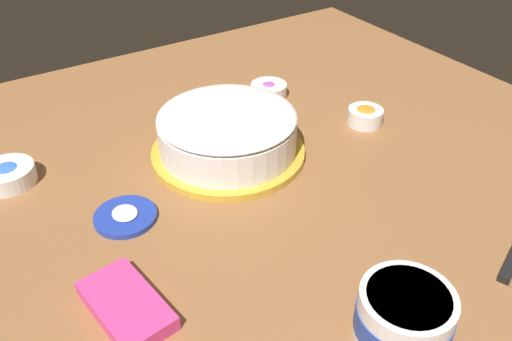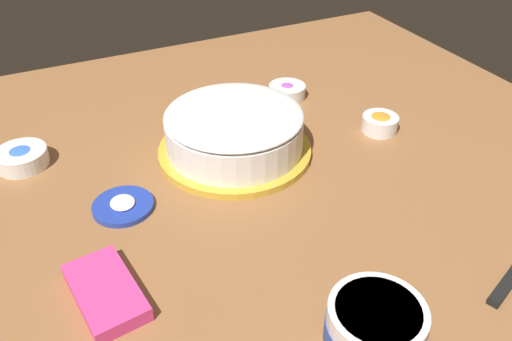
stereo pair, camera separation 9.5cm
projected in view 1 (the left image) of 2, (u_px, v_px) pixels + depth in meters
The scene contains 8 objects.
ground_plane at pixel (273, 205), 0.92m from camera, with size 1.54×1.54×0.00m, color #936038.
frosted_cake at pixel (228, 134), 1.02m from camera, with size 0.31×0.31×0.10m.
frosting_tub at pixel (404, 316), 0.67m from camera, with size 0.13×0.13×0.08m.
frosting_tub_lid at pixel (125, 216), 0.89m from camera, with size 0.11×0.11×0.02m.
sprinkle_bowl_orange at pixel (365, 115), 1.14m from camera, with size 0.08×0.08×0.04m.
sprinkle_bowl_blue at pixel (8, 174), 0.97m from camera, with size 0.10×0.10×0.03m.
sprinkle_bowl_rainbow at pixel (269, 89), 1.25m from camera, with size 0.09×0.09×0.03m.
candy_box_upper at pixel (126, 305), 0.72m from camera, with size 0.15×0.08×0.02m, color #E53D8E.
Camera 1 is at (0.58, -0.41, 0.59)m, focal length 36.59 mm.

